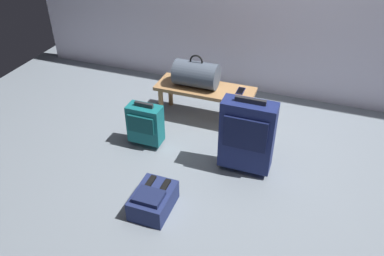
{
  "coord_description": "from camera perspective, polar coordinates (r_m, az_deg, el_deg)",
  "views": [
    {
      "loc": [
        0.46,
        -2.5,
        2.23
      ],
      "look_at": [
        -0.53,
        0.21,
        0.25
      ],
      "focal_mm": 36.07,
      "sensor_mm": 36.0,
      "label": 1
    }
  ],
  "objects": [
    {
      "name": "bench",
      "position": [
        3.94,
        1.94,
        5.33
      ],
      "size": [
        1.0,
        0.36,
        0.37
      ],
      "color": "#A87A4C",
      "rests_on": "ground"
    },
    {
      "name": "cell_phone",
      "position": [
        3.87,
        7.2,
        5.47
      ],
      "size": [
        0.07,
        0.14,
        0.01
      ],
      "color": "#191E4C",
      "rests_on": "bench"
    },
    {
      "name": "backpack_navy",
      "position": [
        3.03,
        -5.76,
        -10.54
      ],
      "size": [
        0.28,
        0.38,
        0.21
      ],
      "color": "navy",
      "rests_on": "ground"
    },
    {
      "name": "duffel_bag_slate",
      "position": [
        3.88,
        0.62,
        7.97
      ],
      "size": [
        0.44,
        0.26,
        0.34
      ],
      "color": "#475160",
      "rests_on": "bench"
    },
    {
      "name": "ground_plane",
      "position": [
        3.38,
        7.21,
        -7.16
      ],
      "size": [
        6.6,
        6.6,
        0.0
      ],
      "primitive_type": "plane",
      "color": "slate"
    },
    {
      "name": "suitcase_upright_navy",
      "position": [
        3.23,
        8.21,
        -1.09
      ],
      "size": [
        0.45,
        0.21,
        0.72
      ],
      "color": "navy",
      "rests_on": "ground"
    },
    {
      "name": "suitcase_small_teal",
      "position": [
        3.6,
        -6.95,
        0.64
      ],
      "size": [
        0.32,
        0.18,
        0.46
      ],
      "color": "#14666B",
      "rests_on": "ground"
    }
  ]
}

